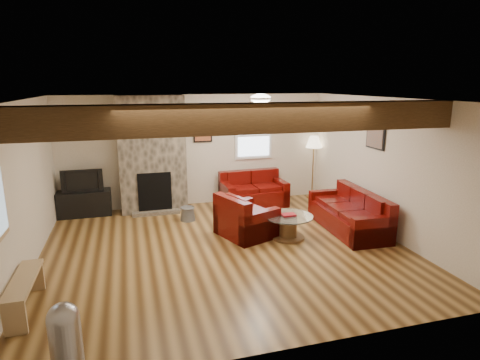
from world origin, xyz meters
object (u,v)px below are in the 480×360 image
object	(u,v)px
sofa_three	(348,211)
floor_lamp	(314,145)
television	(82,180)
armchair_red	(246,215)
loveseat	(254,189)
coffee_table	(288,227)
tv_cabinet	(85,203)

from	to	relation	value
sofa_three	floor_lamp	world-z (taller)	floor_lamp
television	floor_lamp	world-z (taller)	floor_lamp
floor_lamp	armchair_red	bearing A→B (deg)	-138.89
television	armchair_red	bearing A→B (deg)	-34.34
loveseat	coffee_table	world-z (taller)	loveseat
tv_cabinet	coffee_table	bearing A→B (deg)	-33.03
tv_cabinet	television	size ratio (longest dim) A/B	1.30
coffee_table	television	size ratio (longest dim) A/B	1.07
coffee_table	floor_lamp	distance (m)	3.03
coffee_table	armchair_red	bearing A→B (deg)	153.13
sofa_three	television	distance (m)	5.44
sofa_three	coffee_table	world-z (taller)	sofa_three
coffee_table	tv_cabinet	xyz separation A→B (m)	(-3.65, 2.38, 0.05)
tv_cabinet	television	bearing A→B (deg)	0.00
armchair_red	coffee_table	distance (m)	0.78
armchair_red	television	world-z (taller)	television
loveseat	armchair_red	world-z (taller)	armchair_red
loveseat	armchair_red	xyz separation A→B (m)	(-0.69, -1.73, 0.00)
sofa_three	floor_lamp	distance (m)	2.42
loveseat	floor_lamp	world-z (taller)	floor_lamp
television	floor_lamp	distance (m)	5.28
loveseat	tv_cabinet	world-z (taller)	loveseat
television	loveseat	bearing A→B (deg)	-4.69
armchair_red	tv_cabinet	xyz separation A→B (m)	(-2.97, 2.03, -0.12)
armchair_red	television	size ratio (longest dim) A/B	1.16
armchair_red	tv_cabinet	bearing A→B (deg)	34.66
sofa_three	loveseat	size ratio (longest dim) A/B	1.34
sofa_three	television	xyz separation A→B (m)	(-4.93, 2.26, 0.40)
coffee_table	floor_lamp	bearing A→B (deg)	55.64
loveseat	coffee_table	bearing A→B (deg)	-92.78
television	floor_lamp	xyz separation A→B (m)	(5.25, -0.04, 0.52)
loveseat	coffee_table	size ratio (longest dim) A/B	1.64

